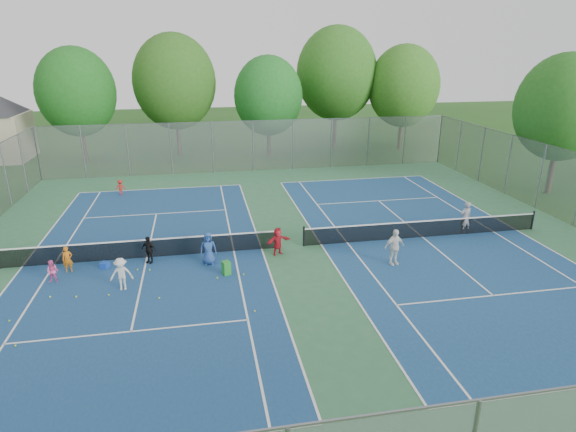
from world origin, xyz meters
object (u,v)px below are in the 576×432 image
Objects in this scene: net_right at (423,229)px; instructor at (465,218)px; ball_crate at (105,265)px; ball_hopper at (226,268)px; net_left at (146,249)px.

instructor reaches higher than net_right.
net_right reaches higher than ball_crate.
net_left is at bearing 145.31° from ball_hopper.
net_left is 4.38m from ball_hopper.
ball_crate is at bearing -177.03° from net_right.
ball_hopper is at bearing -166.55° from net_right.
ball_hopper is 13.09m from instructor.
net_left is 16.41m from instructor.
net_left is 1.97m from ball_crate.
net_right is 2.45m from instructor.
net_right is at bearing 13.45° from ball_hopper.
net_right is at bearing 2.97° from ball_crate.
ball_hopper is at bearing -34.69° from net_left.
instructor is (16.41, 0.11, 0.44)m from net_left.
net_left reaches higher than ball_crate.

